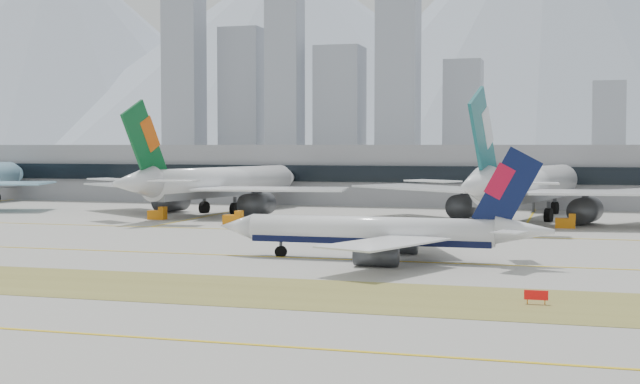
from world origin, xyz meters
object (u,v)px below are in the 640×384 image
(widebody_eva, at_px, (216,184))
(widebody_cathay, at_px, (525,187))
(terminal, at_px, (400,173))
(taxiing_airliner, at_px, (382,232))

(widebody_eva, bearing_deg, widebody_cathay, -77.55)
(widebody_eva, distance_m, terminal, 60.57)
(taxiing_airliner, height_order, widebody_cathay, widebody_cathay)
(terminal, bearing_deg, widebody_cathay, -56.82)
(widebody_eva, relative_size, terminal, 0.23)
(taxiing_airliner, height_order, terminal, terminal)
(widebody_eva, bearing_deg, taxiing_airliner, -129.30)
(terminal, bearing_deg, taxiing_airliner, -80.34)
(taxiing_airliner, relative_size, widebody_cathay, 0.64)
(taxiing_airliner, distance_m, terminal, 120.86)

